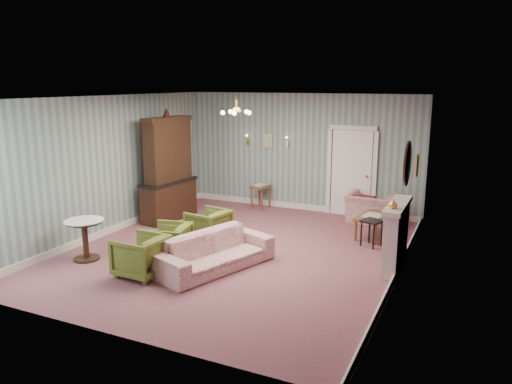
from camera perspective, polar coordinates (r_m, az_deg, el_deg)
The scene contains 27 objects.
floor at distance 9.43m, azimuth -2.14°, elevation -6.91°, with size 7.00×7.00×0.00m, color #844D54.
ceiling at distance 8.89m, azimuth -2.29°, elevation 10.99°, with size 7.00×7.00×0.00m, color white.
wall_back at distance 12.23m, azimuth 5.27°, elevation 4.61°, with size 6.00×6.00×0.00m, color slate.
wall_front at distance 6.23m, azimuth -17.01°, elevation -3.90°, with size 6.00×6.00×0.00m, color slate.
wall_left at distance 10.73m, azimuth -16.66°, elevation 2.98°, with size 7.00×7.00×0.00m, color slate.
wall_right at distance 8.16m, azimuth 16.91°, elevation 0.01°, with size 7.00×7.00×0.00m, color slate.
wall_right_floral at distance 8.17m, azimuth 16.80°, elevation 0.02°, with size 7.00×7.00×0.00m, color #A85478.
door at distance 11.88m, azimuth 11.08°, elevation 2.38°, with size 1.12×0.12×2.16m, color white, non-canonical shape.
olive_chair_a at distance 8.38m, azimuth -13.29°, elevation -7.04°, with size 0.74×0.70×0.77m, color #556021.
olive_chair_b at distance 9.04m, azimuth -10.19°, elevation -5.55°, with size 0.71×0.66×0.73m, color #556021.
olive_chair_c at distance 9.88m, azimuth -5.58°, elevation -3.78°, with size 0.72×0.68×0.74m, color #556021.
sofa_chintz at distance 8.48m, azimuth -4.82°, elevation -6.24°, with size 2.15×0.63×0.84m, color #953C4C.
wingback_chair at distance 11.47m, azimuth 13.28°, elevation -1.28°, with size 1.05×0.68×0.92m, color #953C4C.
dresser at distance 11.46m, azimuth -10.25°, elevation 3.00°, with size 0.53×1.53×2.54m, color black, non-canonical shape.
fireplace at distance 8.79m, azimuth 16.01°, elevation -4.92°, with size 0.30×1.40×1.16m, color beige, non-canonical shape.
mantel_vase at distance 8.23m, azimuth 15.71°, elevation -1.36°, with size 0.15×0.15×0.15m, color gold.
oval_mirror at distance 8.48m, azimuth 17.20°, elevation 3.21°, with size 0.04×0.76×0.84m, color white, non-canonical shape.
framed_print at distance 9.85m, azimuth 18.26°, elevation 2.92°, with size 0.04×0.34×0.42m, color gold, non-canonical shape.
coffee_table at distance 10.43m, azimuth 13.44°, elevation -3.93°, with size 0.52×0.94×0.48m, color brown, non-canonical shape.
side_table_black at distance 9.89m, azimuth 13.32°, elevation -4.69°, with size 0.36×0.36×0.53m, color black, non-canonical shape.
pedestal_table at distance 9.40m, azimuth -19.29°, elevation -5.28°, with size 0.69×0.69×0.76m, color black, non-canonical shape.
nesting_table at distance 12.46m, azimuth 0.54°, elevation -0.47°, with size 0.38×0.49×0.64m, color brown, non-canonical shape.
gilt_mirror_back at distance 12.48m, azimuth 1.32°, elevation 5.98°, with size 0.28×0.06×0.36m, color gold, non-canonical shape.
sconce_left at distance 12.69m, azimuth -1.01°, elevation 6.10°, with size 0.16×0.12×0.30m, color gold, non-canonical shape.
sconce_right at distance 12.26m, azimuth 3.65°, elevation 5.84°, with size 0.16×0.12×0.30m, color gold, non-canonical shape.
chandelier at distance 8.90m, azimuth -2.28°, elevation 9.25°, with size 0.56×0.56×0.36m, color gold, non-canonical shape.
burgundy_cushion at distance 11.33m, azimuth 12.88°, elevation -1.31°, with size 0.38×0.10×0.38m, color maroon.
Camera 1 is at (4.04, -7.91, 3.18)m, focal length 34.29 mm.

